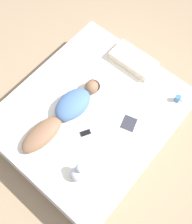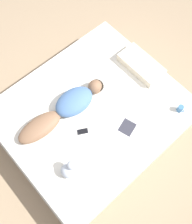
{
  "view_description": "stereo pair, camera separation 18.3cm",
  "coord_description": "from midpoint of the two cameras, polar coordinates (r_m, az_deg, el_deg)",
  "views": [
    {
      "loc": [
        0.97,
        -1.04,
        3.55
      ],
      "look_at": [
        0.09,
        -0.01,
        0.56
      ],
      "focal_mm": 42.0,
      "sensor_mm": 36.0,
      "label": 1
    },
    {
      "loc": [
        1.1,
        -0.91,
        3.55
      ],
      "look_at": [
        0.09,
        -0.01,
        0.56
      ],
      "focal_mm": 42.0,
      "sensor_mm": 36.0,
      "label": 2
    }
  ],
  "objects": [
    {
      "name": "pillow",
      "position": [
        3.69,
        6.74,
        11.05
      ],
      "size": [
        0.63,
        0.32,
        0.12
      ],
      "color": "beige",
      "rests_on": "bed"
    },
    {
      "name": "person",
      "position": [
        3.28,
        -8.21,
        0.03
      ],
      "size": [
        0.37,
        1.29,
        0.2
      ],
      "rotation": [
        0.0,
        0.0,
        -0.04
      ],
      "color": "brown",
      "rests_on": "bed"
    },
    {
      "name": "coffee_mug",
      "position": [
        3.5,
        15.93,
        2.76
      ],
      "size": [
        0.1,
        0.07,
        0.1
      ],
      "color": "teal",
      "rests_on": "bed"
    },
    {
      "name": "cell_phone",
      "position": [
        3.24,
        -3.95,
        -4.66
      ],
      "size": [
        0.13,
        0.15,
        0.01
      ],
      "rotation": [
        0.0,
        0.0,
        -0.52
      ],
      "color": "black",
      "rests_on": "bed"
    },
    {
      "name": "ground_plane",
      "position": [
        3.83,
        -2.36,
        -2.67
      ],
      "size": [
        12.0,
        12.0,
        0.0
      ],
      "primitive_type": "plane",
      "color": "#9E8466"
    },
    {
      "name": "open_magazine",
      "position": [
        3.3,
        3.54,
        -1.77
      ],
      "size": [
        0.58,
        0.42,
        0.01
      ],
      "rotation": [
        0.0,
        0.0,
        0.29
      ],
      "color": "white",
      "rests_on": "bed"
    },
    {
      "name": "bed",
      "position": [
        3.6,
        -2.51,
        -1.18
      ],
      "size": [
        1.97,
        2.31,
        0.51
      ],
      "color": "beige",
      "rests_on": "ground_plane"
    },
    {
      "name": "plush_toy",
      "position": [
        3.02,
        -5.79,
        -13.16
      ],
      "size": [
        0.18,
        0.19,
        0.23
      ],
      "color": "#B2BCCC",
      "rests_on": "bed"
    }
  ]
}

